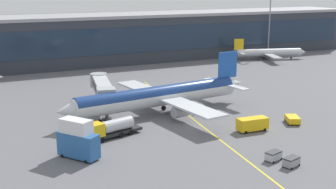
% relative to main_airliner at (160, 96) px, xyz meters
% --- Properties ---
extents(ground_plane, '(700.00, 700.00, 0.00)m').
position_rel_main_airliner_xyz_m(ground_plane, '(2.01, -11.32, -3.86)').
color(ground_plane, slate).
extents(apron_lead_in_line, '(10.40, 79.40, 0.01)m').
position_rel_main_airliner_xyz_m(apron_lead_in_line, '(4.01, -9.32, -3.86)').
color(apron_lead_in_line, yellow).
rests_on(apron_lead_in_line, ground_plane).
extents(terminal_building, '(195.94, 20.96, 16.40)m').
position_rel_main_airliner_xyz_m(terminal_building, '(10.29, 66.06, 4.36)').
color(terminal_building, '#2D333D').
rests_on(terminal_building, ground_plane).
extents(main_airliner, '(45.12, 35.95, 11.66)m').
position_rel_main_airliner_xyz_m(main_airliner, '(0.00, 0.00, 0.00)').
color(main_airliner, silver).
rests_on(main_airliner, ground_plane).
extents(jet_bridge, '(7.00, 18.75, 6.55)m').
position_rel_main_airliner_xyz_m(jet_bridge, '(-9.88, 8.61, 0.98)').
color(jet_bridge, '#B2B7BC').
rests_on(jet_bridge, ground_plane).
extents(fuel_tanker, '(11.07, 5.31, 3.25)m').
position_rel_main_airliner_xyz_m(fuel_tanker, '(-14.27, -10.18, -2.12)').
color(fuel_tanker, '#232326').
rests_on(fuel_tanker, ground_plane).
extents(pushback_tug, '(3.73, 4.42, 1.40)m').
position_rel_main_airliner_xyz_m(pushback_tug, '(20.63, -17.31, -3.01)').
color(pushback_tug, yellow).
rests_on(pushback_tug, ground_plane).
extents(lavatory_truck, '(5.91, 2.60, 2.50)m').
position_rel_main_airliner_xyz_m(lavatory_truck, '(10.85, -17.83, -2.44)').
color(lavatory_truck, yellow).
rests_on(lavatory_truck, ground_plane).
extents(catering_lift, '(5.92, 7.02, 6.30)m').
position_rel_main_airliner_xyz_m(catering_lift, '(-21.88, -17.22, -0.80)').
color(catering_lift, '#285B9E').
rests_on(catering_lift, ground_plane).
extents(baggage_cart_0, '(2.98, 2.25, 1.48)m').
position_rel_main_airliner_xyz_m(baggage_cart_0, '(6.06, -34.25, -3.08)').
color(baggage_cart_0, gray).
rests_on(baggage_cart_0, ground_plane).
extents(baggage_cart_1, '(2.98, 2.25, 1.48)m').
position_rel_main_airliner_xyz_m(baggage_cart_1, '(5.15, -31.18, -3.08)').
color(baggage_cart_1, '#B2B7BC').
rests_on(baggage_cart_1, ground_plane).
extents(commuter_jet_near, '(27.85, 22.33, 7.59)m').
position_rel_main_airliner_xyz_m(commuter_jet_near, '(63.78, 46.65, -1.35)').
color(commuter_jet_near, '#B2B7BC').
rests_on(commuter_jet_near, ground_plane).
extents(apron_light_mast_0, '(2.80, 0.50, 22.40)m').
position_rel_main_airliner_xyz_m(apron_light_mast_0, '(69.25, 54.10, 9.30)').
color(apron_light_mast_0, gray).
rests_on(apron_light_mast_0, ground_plane).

